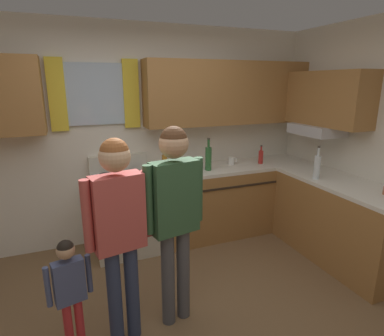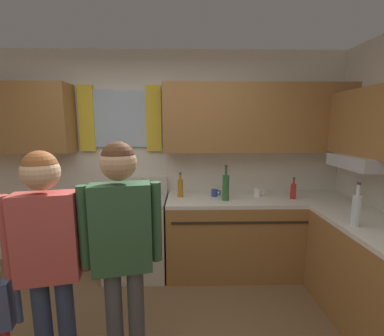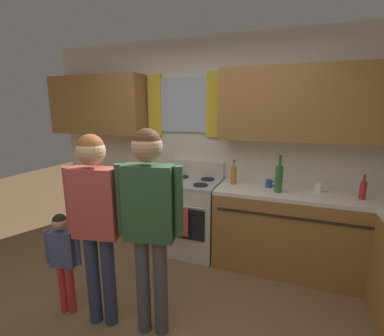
{
  "view_description": "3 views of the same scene",
  "coord_description": "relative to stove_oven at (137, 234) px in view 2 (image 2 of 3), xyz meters",
  "views": [
    {
      "loc": [
        -0.72,
        -1.95,
        1.93
      ],
      "look_at": [
        0.26,
        0.53,
        1.21
      ],
      "focal_mm": 29.74,
      "sensor_mm": 36.0,
      "label": 1
    },
    {
      "loc": [
        0.41,
        -1.34,
        1.72
      ],
      "look_at": [
        0.45,
        0.67,
        1.39
      ],
      "focal_mm": 24.26,
      "sensor_mm": 36.0,
      "label": 2
    },
    {
      "loc": [
        0.94,
        -1.43,
        1.76
      ],
      "look_at": [
        0.07,
        0.9,
        1.22
      ],
      "focal_mm": 25.4,
      "sensor_mm": 36.0,
      "label": 3
    }
  ],
  "objects": [
    {
      "name": "bottle_tall_clear",
      "position": [
        1.98,
        -0.86,
        0.57
      ],
      "size": [
        0.07,
        0.07,
        0.37
      ],
      "color": "silver",
      "rests_on": "kitchen_counter_run"
    },
    {
      "name": "back_wall_unit",
      "position": [
        0.23,
        0.27,
        1.05
      ],
      "size": [
        4.6,
        0.42,
        2.6
      ],
      "color": "silver",
      "rests_on": "ground"
    },
    {
      "name": "adult_holding_child",
      "position": [
        -0.26,
        -1.39,
        0.53
      ],
      "size": [
        0.49,
        0.22,
        1.58
      ],
      "color": "#2D3856",
      "rests_on": "ground"
    },
    {
      "name": "mug_cobalt_blue",
      "position": [
        0.91,
        0.06,
        0.48
      ],
      "size": [
        0.11,
        0.07,
        0.08
      ],
      "color": "#2D479E",
      "rests_on": "kitchen_counter_run"
    },
    {
      "name": "stove_oven",
      "position": [
        0.0,
        0.0,
        0.0
      ],
      "size": [
        0.69,
        0.67,
        1.1
      ],
      "color": "beige",
      "rests_on": "ground"
    },
    {
      "name": "adult_in_plaid",
      "position": [
        0.17,
        -1.33,
        0.56
      ],
      "size": [
        0.5,
        0.23,
        1.63
      ],
      "color": "#4C4C51",
      "rests_on": "ground"
    },
    {
      "name": "bottle_sauce_red",
      "position": [
        1.79,
        -0.05,
        0.53
      ],
      "size": [
        0.06,
        0.06,
        0.25
      ],
      "color": "red",
      "rests_on": "kitchen_counter_run"
    },
    {
      "name": "bottle_wine_green",
      "position": [
        1.02,
        -0.1,
        0.58
      ],
      "size": [
        0.08,
        0.08,
        0.39
      ],
      "color": "#2D6633",
      "rests_on": "kitchen_counter_run"
    },
    {
      "name": "mug_ceramic_white",
      "position": [
        1.42,
        0.05,
        0.48
      ],
      "size": [
        0.13,
        0.08,
        0.09
      ],
      "color": "white",
      "rests_on": "kitchen_counter_run"
    },
    {
      "name": "bottle_oil_amber",
      "position": [
        0.51,
        0.05,
        0.54
      ],
      "size": [
        0.06,
        0.06,
        0.29
      ],
      "color": "#B27223",
      "rests_on": "kitchen_counter_run"
    },
    {
      "name": "kitchen_counter_run",
      "position": [
        1.73,
        -0.45,
        -0.02
      ],
      "size": [
        2.12,
        2.13,
        0.9
      ],
      "color": "#9E6B38",
      "rests_on": "ground"
    }
  ]
}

